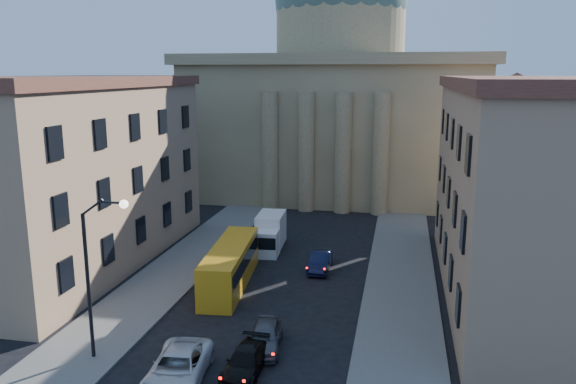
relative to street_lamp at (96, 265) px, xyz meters
name	(u,v)px	position (x,y,z in m)	size (l,w,h in m)	color
sidewalk_left	(156,287)	(-1.53, 10.00, -5.21)	(5.00, 60.00, 0.15)	#615E58
sidewalk_right	(400,307)	(15.47, 10.00, -5.21)	(5.00, 60.00, 0.15)	#615E58
church	(339,97)	(6.97, 47.47, 6.59)	(68.02, 28.76, 36.60)	#80704F
building_left	(72,171)	(-10.03, 14.00, 2.14)	(11.60, 26.60, 14.70)	#9C7C5C
building_right	(536,189)	(23.97, 14.00, 2.14)	(11.60, 26.60, 14.70)	#9C7C5C
street_lamp	(96,265)	(0.00, 0.00, 0.00)	(2.62, 0.44, 8.83)	black
car_left_mid	(178,368)	(4.81, -1.33, -4.50)	(2.61, 5.65, 1.57)	silver
car_right_mid	(246,361)	(7.83, 0.22, -4.65)	(1.77, 4.36, 1.27)	black
car_right_far	(265,336)	(8.19, 2.95, -4.56)	(1.73, 4.29, 1.46)	#4B4C50
car_right_distant	(320,261)	(9.32, 16.05, -4.58)	(1.49, 4.29, 1.41)	black
city_bus	(230,264)	(3.47, 11.68, -3.72)	(3.32, 10.53, 2.92)	orange
box_truck	(269,234)	(4.30, 20.28, -3.87)	(2.45, 5.56, 2.99)	silver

